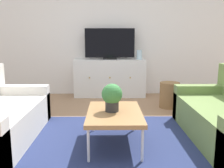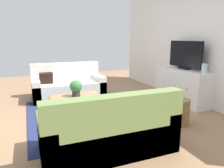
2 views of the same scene
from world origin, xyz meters
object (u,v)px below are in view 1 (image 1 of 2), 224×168
(coffee_table, at_px, (114,114))
(flat_screen_tv, at_px, (110,44))
(potted_plant, at_px, (112,96))
(tv_console, at_px, (110,78))
(wicker_basket, at_px, (169,95))
(glass_vase, at_px, (139,55))

(coffee_table, height_order, flat_screen_tv, flat_screen_tv)
(potted_plant, distance_m, flat_screen_tv, 2.55)
(tv_console, bearing_deg, flat_screen_tv, 90.00)
(coffee_table, bearing_deg, tv_console, 90.99)
(wicker_basket, bearing_deg, glass_vase, 115.21)
(flat_screen_tv, relative_size, glass_vase, 5.19)
(flat_screen_tv, distance_m, wicker_basket, 1.64)
(coffee_table, height_order, tv_console, tv_console)
(potted_plant, xyz_separation_m, wicker_basket, (1.02, 1.56, -0.34))
(tv_console, xyz_separation_m, glass_vase, (0.61, 0.00, 0.48))
(coffee_table, height_order, wicker_basket, wicker_basket)
(glass_vase, bearing_deg, wicker_basket, -64.79)
(glass_vase, bearing_deg, potted_plant, -103.46)
(coffee_table, relative_size, glass_vase, 4.71)
(wicker_basket, bearing_deg, flat_screen_tv, 138.00)
(coffee_table, relative_size, tv_console, 0.63)
(glass_vase, relative_size, wicker_basket, 0.44)
(coffee_table, bearing_deg, wicker_basket, 57.69)
(flat_screen_tv, xyz_separation_m, glass_vase, (0.61, -0.02, -0.22))
(tv_console, height_order, flat_screen_tv, flat_screen_tv)
(coffee_table, height_order, potted_plant, potted_plant)
(tv_console, xyz_separation_m, flat_screen_tv, (0.00, 0.02, 0.70))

